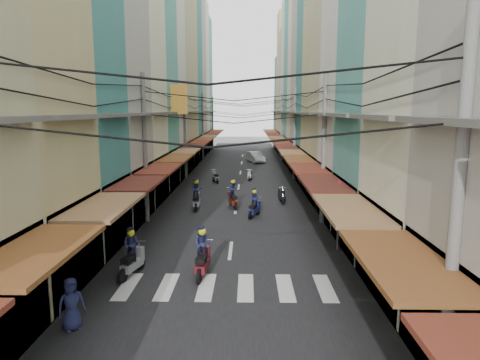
# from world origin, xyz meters

# --- Properties ---
(ground) EXTENTS (160.00, 160.00, 0.00)m
(ground) POSITION_xyz_m (0.00, 0.00, 0.00)
(ground) COLOR #60615C
(ground) RESTS_ON ground
(road) EXTENTS (10.00, 80.00, 0.02)m
(road) POSITION_xyz_m (0.00, 20.00, 0.01)
(road) COLOR black
(road) RESTS_ON ground
(sidewalk_left) EXTENTS (3.00, 80.00, 0.06)m
(sidewalk_left) POSITION_xyz_m (-6.50, 20.00, 0.03)
(sidewalk_left) COLOR gray
(sidewalk_left) RESTS_ON ground
(sidewalk_right) EXTENTS (3.00, 80.00, 0.06)m
(sidewalk_right) POSITION_xyz_m (6.50, 20.00, 0.03)
(sidewalk_right) COLOR gray
(sidewalk_right) RESTS_ON ground
(crosswalk) EXTENTS (7.55, 2.40, 0.01)m
(crosswalk) POSITION_xyz_m (-0.00, -6.00, 0.03)
(crosswalk) COLOR silver
(crosswalk) RESTS_ON ground
(building_row_left) EXTENTS (7.80, 67.67, 23.70)m
(building_row_left) POSITION_xyz_m (-7.92, 16.56, 9.78)
(building_row_left) COLOR silver
(building_row_left) RESTS_ON ground
(building_row_right) EXTENTS (7.80, 68.98, 22.59)m
(building_row_right) POSITION_xyz_m (7.92, 16.45, 9.41)
(building_row_right) COLOR teal
(building_row_right) RESTS_ON ground
(utility_poles) EXTENTS (10.20, 66.13, 8.20)m
(utility_poles) POSITION_xyz_m (0.00, 15.01, 6.59)
(utility_poles) COLOR slate
(utility_poles) RESTS_ON ground
(white_car) EXTENTS (4.82, 3.02, 1.59)m
(white_car) POSITION_xyz_m (1.61, 30.63, 0.00)
(white_car) COLOR silver
(white_car) RESTS_ON ground
(bicycle) EXTENTS (1.91, 1.12, 1.24)m
(bicycle) POSITION_xyz_m (6.46, 2.61, 0.00)
(bicycle) COLOR black
(bicycle) RESTS_ON ground
(moving_scooters) EXTENTS (7.08, 24.16, 1.98)m
(moving_scooters) POSITION_xyz_m (-0.95, 3.38, 0.56)
(moving_scooters) COLOR black
(moving_scooters) RESTS_ON ground
(parked_scooters) EXTENTS (13.27, 12.90, 1.01)m
(parked_scooters) POSITION_xyz_m (5.00, -2.66, 0.47)
(parked_scooters) COLOR black
(parked_scooters) RESTS_ON ground
(pedestrians) EXTENTS (13.13, 23.40, 2.08)m
(pedestrians) POSITION_xyz_m (-4.47, 1.82, 0.98)
(pedestrians) COLOR #28202B
(pedestrians) RESTS_ON ground
(market_umbrella) EXTENTS (2.06, 2.06, 2.17)m
(market_umbrella) POSITION_xyz_m (5.79, -4.42, 1.91)
(market_umbrella) COLOR #B2B2B7
(market_umbrella) RESTS_ON ground
(traffic_sign) EXTENTS (0.10, 0.69, 3.16)m
(traffic_sign) POSITION_xyz_m (4.78, -1.75, 2.33)
(traffic_sign) COLOR slate
(traffic_sign) RESTS_ON ground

